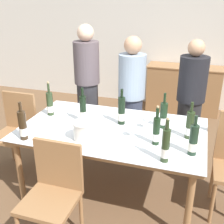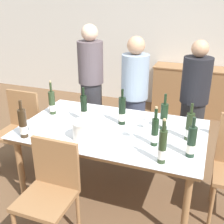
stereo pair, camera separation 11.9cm
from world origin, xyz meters
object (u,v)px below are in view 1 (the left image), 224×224
at_px(wine_glass_1, 147,119).
at_px(wine_glass_2, 133,128).
at_px(wine_glass_0, 28,125).
at_px(person_guest_right, 190,105).
at_px(wine_bottle_3, 163,116).
at_px(wine_bottle_2, 83,110).
at_px(wine_bottle_5, 165,146).
at_px(person_host, 87,88).
at_px(sideboard_cabinet, 183,89).
at_px(wine_bottle_8, 23,126).
at_px(chair_left_end, 17,127).
at_px(ice_bucket, 84,130).
at_px(wine_bottle_6, 50,104).
at_px(wine_bottle_7, 156,131).
at_px(chair_near_front, 54,189).
at_px(wine_bottle_1, 122,112).
at_px(wine_bottle_4, 190,126).
at_px(wine_bottle_0, 193,141).
at_px(dining_table, 112,134).
at_px(person_guest_left, 132,99).

xyz_separation_m(wine_glass_1, wine_glass_2, (-0.09, -0.22, -0.00)).
bearing_deg(wine_glass_0, person_guest_right, 40.07).
xyz_separation_m(wine_bottle_3, wine_glass_1, (-0.15, -0.07, -0.03)).
distance_m(wine_bottle_2, wine_glass_1, 0.67).
bearing_deg(wine_bottle_5, wine_bottle_3, 99.47).
distance_m(wine_glass_1, person_host, 1.24).
distance_m(sideboard_cabinet, wine_bottle_5, 3.01).
bearing_deg(wine_bottle_8, chair_left_end, 132.70).
bearing_deg(wine_bottle_5, ice_bucket, 169.00).
height_order(wine_bottle_2, wine_bottle_6, wine_bottle_6).
xyz_separation_m(wine_bottle_7, chair_near_front, (-0.71, -0.60, -0.34)).
xyz_separation_m(sideboard_cabinet, wine_glass_1, (-0.20, -2.43, 0.43)).
height_order(wine_bottle_1, chair_near_front, wine_bottle_1).
bearing_deg(wine_bottle_5, wine_bottle_6, 157.41).
height_order(sideboard_cabinet, wine_bottle_1, wine_bottle_1).
distance_m(wine_bottle_1, wine_glass_2, 0.31).
distance_m(wine_bottle_5, chair_near_front, 0.96).
xyz_separation_m(wine_glass_2, chair_left_end, (-1.45, 0.19, -0.30)).
height_order(wine_bottle_1, wine_bottle_5, wine_bottle_5).
height_order(wine_bottle_4, person_host, person_host).
relative_size(wine_glass_1, chair_left_end, 0.15).
bearing_deg(wine_bottle_2, person_guest_right, 37.40).
bearing_deg(wine_bottle_4, wine_bottle_2, 178.34).
height_order(wine_bottle_3, chair_left_end, wine_bottle_3).
relative_size(wine_bottle_1, person_guest_right, 0.25).
height_order(wine_bottle_4, wine_glass_0, wine_bottle_4).
bearing_deg(person_host, wine_glass_2, -49.11).
relative_size(sideboard_cabinet, wine_bottle_4, 3.62).
xyz_separation_m(wine_bottle_6, wine_bottle_8, (0.04, -0.57, 0.01)).
distance_m(ice_bucket, wine_glass_2, 0.45).
distance_m(wine_bottle_0, wine_bottle_7, 0.33).
xyz_separation_m(dining_table, ice_bucket, (-0.18, -0.28, 0.15)).
bearing_deg(wine_bottle_8, chair_near_front, -35.35).
relative_size(wine_bottle_2, wine_glass_2, 2.66).
distance_m(wine_bottle_1, person_guest_left, 0.67).
bearing_deg(wine_bottle_2, chair_left_end, 178.59).
bearing_deg(wine_bottle_5, wine_bottle_8, -179.17).
bearing_deg(chair_near_front, ice_bucket, 81.93).
relative_size(dining_table, wine_bottle_1, 4.86).
xyz_separation_m(sideboard_cabinet, dining_table, (-0.53, -2.54, 0.27)).
distance_m(wine_bottle_5, person_guest_left, 1.36).
distance_m(wine_bottle_3, wine_bottle_7, 0.36).
relative_size(wine_bottle_2, chair_near_front, 0.41).
distance_m(wine_bottle_1, wine_bottle_8, 0.97).
bearing_deg(chair_near_front, sideboard_cabinet, 76.84).
bearing_deg(wine_glass_2, ice_bucket, -157.05).
distance_m(wine_bottle_1, wine_bottle_4, 0.69).
distance_m(wine_bottle_1, wine_glass_0, 0.93).
distance_m(ice_bucket, wine_bottle_4, 0.97).
xyz_separation_m(dining_table, wine_bottle_3, (0.48, 0.19, 0.19)).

